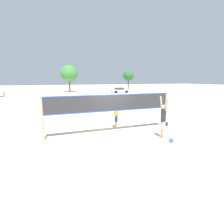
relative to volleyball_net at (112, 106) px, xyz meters
name	(u,v)px	position (x,y,z in m)	size (l,w,h in m)	color
ground_plane	(112,133)	(0.00, 0.00, -1.67)	(200.00, 200.00, 0.00)	beige
volleyball_net	(112,106)	(0.00, 0.00, 0.00)	(7.82, 0.11, 2.33)	gray
player_spiker	(163,116)	(2.26, -1.88, -0.45)	(0.28, 0.73, 2.30)	tan
player_blocker	(116,113)	(0.60, 0.81, -0.62)	(0.28, 0.69, 2.01)	beige
volleyball	(171,140)	(2.27, -2.62, -1.55)	(0.23, 0.23, 0.23)	blue
gear_bag	(164,124)	(4.03, 0.27, -1.55)	(0.38, 0.29, 0.24)	black
parked_car_mid	(120,90)	(13.35, 29.48, -1.08)	(4.45, 2.07, 1.29)	#B7B7BC
tree_left_cluster	(69,74)	(2.34, 36.20, 2.99)	(4.22, 4.22, 6.78)	#4C3823
tree_right_cluster	(128,76)	(18.18, 34.81, 2.61)	(2.94, 2.94, 5.78)	#4C3823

